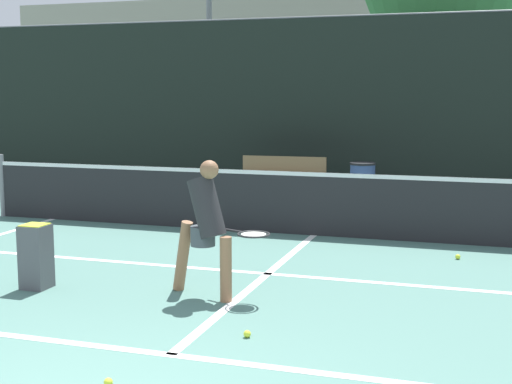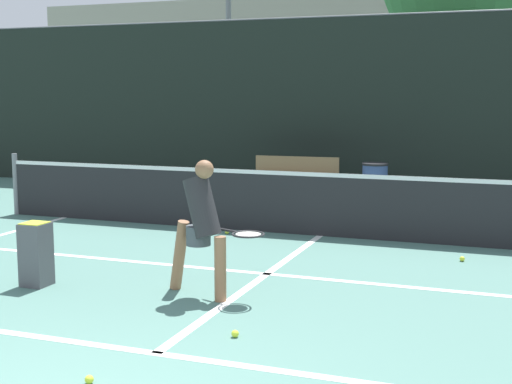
{
  "view_description": "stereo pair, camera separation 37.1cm",
  "coord_description": "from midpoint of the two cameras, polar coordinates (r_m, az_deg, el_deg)",
  "views": [
    {
      "loc": [
        2.36,
        -3.39,
        2.13
      ],
      "look_at": [
        -0.19,
        4.61,
        0.95
      ],
      "focal_mm": 50.0,
      "sensor_mm": 36.0,
      "label": 1
    },
    {
      "loc": [
        2.71,
        -3.27,
        2.13
      ],
      "look_at": [
        -0.19,
        4.61,
        0.95
      ],
      "focal_mm": 50.0,
      "sensor_mm": 36.0,
      "label": 2
    }
  ],
  "objects": [
    {
      "name": "court_baseline_near",
      "position": [
        6.03,
        -8.65,
        -12.77
      ],
      "size": [
        11.0,
        0.1,
        0.01
      ],
      "primitive_type": "cube",
      "color": "white",
      "rests_on": "ground"
    },
    {
      "name": "net",
      "position": [
        10.62,
        3.67,
        -0.78
      ],
      "size": [
        11.09,
        0.09,
        1.07
      ],
      "color": "slate",
      "rests_on": "ground"
    },
    {
      "name": "ball_hopper",
      "position": [
        8.2,
        -18.45,
        -4.8
      ],
      "size": [
        0.28,
        0.28,
        0.71
      ],
      "color": "#4C4C51",
      "rests_on": "ground"
    },
    {
      "name": "building_far",
      "position": [
        29.67,
        12.97,
        9.52
      ],
      "size": [
        36.0,
        2.4,
        6.02
      ],
      "primitive_type": "cube",
      "color": "gray",
      "rests_on": "ground"
    },
    {
      "name": "player_practicing",
      "position": [
        7.41,
        -5.39,
        -2.47
      ],
      "size": [
        1.2,
        0.44,
        1.45
      ],
      "rotation": [
        0.0,
        0.0,
        -0.38
      ],
      "color": "#8C6042",
      "rests_on": "ground"
    },
    {
      "name": "tennis_ball_scattered_7",
      "position": [
        9.49,
        14.77,
        -5.03
      ],
      "size": [
        0.07,
        0.07,
        0.07
      ],
      "primitive_type": "sphere",
      "color": "#D1E033",
      "rests_on": "ground"
    },
    {
      "name": "tennis_ball_scattered_6",
      "position": [
        5.52,
        -13.69,
        -14.58
      ],
      "size": [
        0.07,
        0.07,
        0.07
      ],
      "primitive_type": "sphere",
      "color": "#D1E033",
      "rests_on": "ground"
    },
    {
      "name": "tennis_ball_scattered_5",
      "position": [
        10.78,
        -3.83,
        -3.22
      ],
      "size": [
        0.07,
        0.07,
        0.07
      ],
      "primitive_type": "sphere",
      "color": "#D1E033",
      "rests_on": "ground"
    },
    {
      "name": "fence_back",
      "position": [
        14.79,
        7.88,
        6.78
      ],
      "size": [
        24.0,
        0.06,
        3.68
      ],
      "color": "black",
      "rests_on": "ground"
    },
    {
      "name": "court_service_line",
      "position": [
        8.46,
        -0.33,
        -6.56
      ],
      "size": [
        8.25,
        0.1,
        0.01
      ],
      "primitive_type": "cube",
      "color": "white",
      "rests_on": "ground"
    },
    {
      "name": "tennis_ball_scattered_2",
      "position": [
        6.35,
        -2.42,
        -11.29
      ],
      "size": [
        0.07,
        0.07,
        0.07
      ],
      "primitive_type": "sphere",
      "color": "#D1E033",
      "rests_on": "ground"
    },
    {
      "name": "courtside_bench",
      "position": [
        14.11,
        1.41,
        1.26
      ],
      "size": [
        1.72,
        0.47,
        0.86
      ],
      "rotation": [
        0.0,
        0.0,
        0.05
      ],
      "color": "olive",
      "rests_on": "ground"
    },
    {
      "name": "trash_bin",
      "position": [
        13.62,
        7.74,
        0.67
      ],
      "size": [
        0.49,
        0.49,
        0.81
      ],
      "color": "#384C7F",
      "rests_on": "ground"
    },
    {
      "name": "court_center_mark",
      "position": [
        8.3,
        -0.71,
        -6.85
      ],
      "size": [
        0.1,
        5.15,
        0.01
      ],
      "primitive_type": "cube",
      "color": "white",
      "rests_on": "ground"
    },
    {
      "name": "parked_car",
      "position": [
        17.79,
        10.7,
        3.07
      ],
      "size": [
        1.77,
        4.18,
        1.52
      ],
      "color": "navy",
      "rests_on": "ground"
    }
  ]
}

